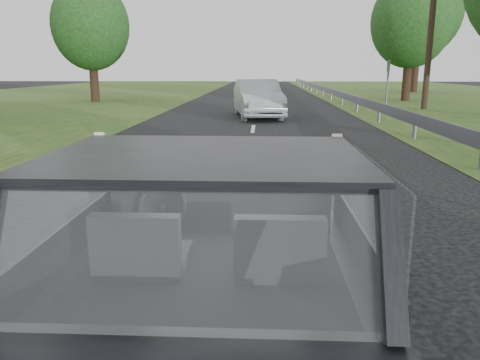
# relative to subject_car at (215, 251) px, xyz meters

# --- Properties ---
(ground) EXTENTS (140.00, 140.00, 0.00)m
(ground) POSITION_rel_subject_car_xyz_m (0.00, 0.00, -0.72)
(ground) COLOR #323233
(ground) RESTS_ON ground
(subject_car) EXTENTS (1.80, 4.00, 1.45)m
(subject_car) POSITION_rel_subject_car_xyz_m (0.00, 0.00, 0.00)
(subject_car) COLOR black
(subject_car) RESTS_ON ground
(dashboard) EXTENTS (1.58, 0.45, 0.30)m
(dashboard) POSITION_rel_subject_car_xyz_m (0.00, 0.62, 0.12)
(dashboard) COLOR black
(dashboard) RESTS_ON subject_car
(driver_seat) EXTENTS (0.50, 0.72, 0.42)m
(driver_seat) POSITION_rel_subject_car_xyz_m (-0.40, -0.29, 0.16)
(driver_seat) COLOR black
(driver_seat) RESTS_ON subject_car
(passenger_seat) EXTENTS (0.50, 0.72, 0.42)m
(passenger_seat) POSITION_rel_subject_car_xyz_m (0.40, -0.29, 0.16)
(passenger_seat) COLOR black
(passenger_seat) RESTS_ON subject_car
(steering_wheel) EXTENTS (0.36, 0.36, 0.04)m
(steering_wheel) POSITION_rel_subject_car_xyz_m (-0.40, 0.33, 0.20)
(steering_wheel) COLOR black
(steering_wheel) RESTS_ON dashboard
(cat) EXTENTS (0.59, 0.31, 0.25)m
(cat) POSITION_rel_subject_car_xyz_m (0.14, 0.57, 0.36)
(cat) COLOR slate
(cat) RESTS_ON dashboard
(guardrail) EXTENTS (0.05, 90.00, 0.32)m
(guardrail) POSITION_rel_subject_car_xyz_m (4.30, 10.00, -0.15)
(guardrail) COLOR gray
(guardrail) RESTS_ON ground
(other_car) EXTENTS (2.39, 4.67, 1.47)m
(other_car) POSITION_rel_subject_car_xyz_m (0.10, 15.81, 0.01)
(other_car) COLOR #B6BAC0
(other_car) RESTS_ON ground
(highway_sign) EXTENTS (0.40, 0.88, 2.27)m
(highway_sign) POSITION_rel_subject_car_xyz_m (6.17, 19.98, 0.41)
(highway_sign) COLOR #1A5327
(highway_sign) RESTS_ON ground
(utility_pole) EXTENTS (0.30, 0.30, 8.65)m
(utility_pole) POSITION_rel_subject_car_xyz_m (7.95, 19.95, 3.60)
(utility_pole) COLOR #4B3828
(utility_pole) RESTS_ON ground
(tree_2) EXTENTS (5.59, 5.59, 6.96)m
(tree_2) POSITION_rel_subject_car_xyz_m (8.81, 25.93, 2.75)
(tree_2) COLOR black
(tree_2) RESTS_ON ground
(tree_3) EXTENTS (8.18, 8.18, 9.90)m
(tree_3) POSITION_rel_subject_car_xyz_m (12.56, 36.52, 4.22)
(tree_3) COLOR black
(tree_3) RESTS_ON ground
(tree_6) EXTENTS (5.11, 5.11, 6.48)m
(tree_6) POSITION_rel_subject_car_xyz_m (-9.38, 24.16, 2.52)
(tree_6) COLOR black
(tree_6) RESTS_ON ground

